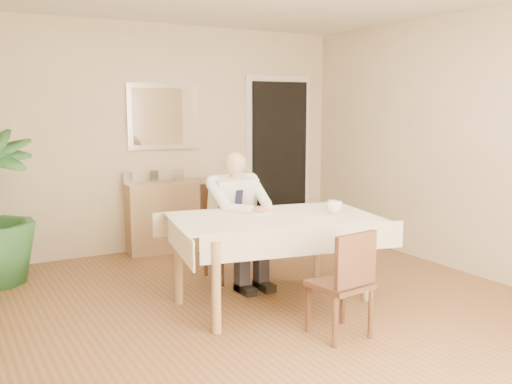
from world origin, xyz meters
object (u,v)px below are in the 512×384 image
chair_near (346,279)px  sideboard (171,216)px  seated_man (240,212)px  dining_table (273,226)px  coffee_mug (335,207)px  chair_far (227,225)px

chair_near → sideboard: (-0.16, 3.03, -0.04)m
seated_man → sideboard: seated_man is taller
sideboard → dining_table: bearing=-82.8°
chair_near → coffee_mug: coffee_mug is taller
seated_man → sideboard: bearing=94.3°
chair_far → sideboard: chair_far is taller
coffee_mug → sideboard: (-0.66, 2.24, -0.40)m
chair_near → sideboard: bearing=86.2°
chair_near → seated_man: size_ratio=0.65×
dining_table → seated_man: size_ratio=1.53×
dining_table → chair_near: chair_near is taller
dining_table → chair_far: (0.00, 0.88, -0.15)m
dining_table → sideboard: 2.13m
dining_table → seated_man: (0.00, 0.59, 0.02)m
coffee_mug → sideboard: size_ratio=0.13×
dining_table → sideboard: size_ratio=1.89×
coffee_mug → sideboard: coffee_mug is taller
chair_far → chair_near: (0.05, -1.80, -0.07)m
dining_table → chair_far: bearing=101.0°
coffee_mug → seated_man: bearing=126.8°
coffee_mug → dining_table: bearing=166.3°
chair_near → sideboard: size_ratio=0.80×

